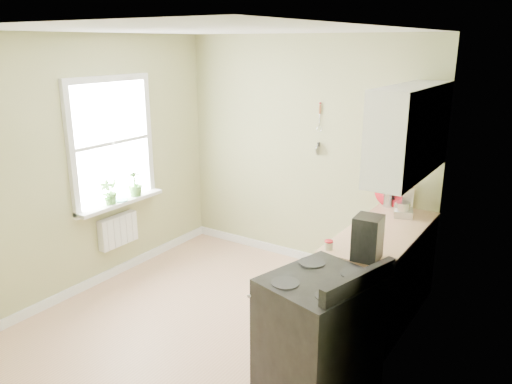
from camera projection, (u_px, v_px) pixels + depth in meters
The scene contains 21 objects.
floor at pixel (212, 324), 4.83m from camera, with size 3.20×3.60×0.02m, color tan.
ceiling at pixel (204, 29), 4.04m from camera, with size 3.20×3.60×0.02m, color white.
wall_back at pixel (304, 153), 5.88m from camera, with size 3.20×0.02×2.70m, color tan.
wall_left at pixel (89, 166), 5.28m from camera, with size 0.02×3.60×2.70m, color tan.
wall_right at pixel (384, 224), 3.59m from camera, with size 0.02×3.60×2.70m, color tan.
base_cabinets at pixel (381, 276), 4.82m from camera, with size 0.60×1.60×0.87m, color white.
countertop at pixel (384, 232), 4.69m from camera, with size 0.64×1.60×0.04m, color #E6B68D.
upper_cabinets at pixel (410, 131), 4.42m from camera, with size 0.35×1.40×0.80m, color white.
window at pixel (111, 143), 5.45m from camera, with size 0.06×1.14×1.44m.
window_sill at pixel (121, 202), 5.60m from camera, with size 0.18×1.14×0.04m, color white.
radiator at pixel (118, 230), 5.68m from camera, with size 0.12×0.50×0.35m, color white.
wall_utensils at pixel (319, 137), 5.69m from camera, with size 0.02×0.14×0.58m.
stove at pixel (318, 335), 3.76m from camera, with size 0.87×0.93×1.08m.
stand_mixer at pixel (405, 200), 5.07m from camera, with size 0.26×0.33×0.36m.
kettle at pixel (389, 198), 5.34m from camera, with size 0.19×0.11×0.20m.
coffee_maker at pixel (367, 239), 4.02m from camera, with size 0.23×0.24×0.36m.
red_tray at pixel (390, 191), 5.32m from camera, with size 0.34×0.34×0.02m, color #B21521.
jar at pixel (329, 245), 4.24m from camera, with size 0.07×0.07×0.08m.
plant_a at pixel (107, 193), 5.40m from camera, with size 0.15×0.10×0.28m, color #477D30.
plant_b at pixel (112, 191), 5.46m from camera, with size 0.16×0.13×0.28m, color #477D30.
plant_c at pixel (135, 183), 5.73m from camera, with size 0.17×0.17×0.30m, color #477D30.
Camera 1 is at (2.69, -3.32, 2.61)m, focal length 35.00 mm.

